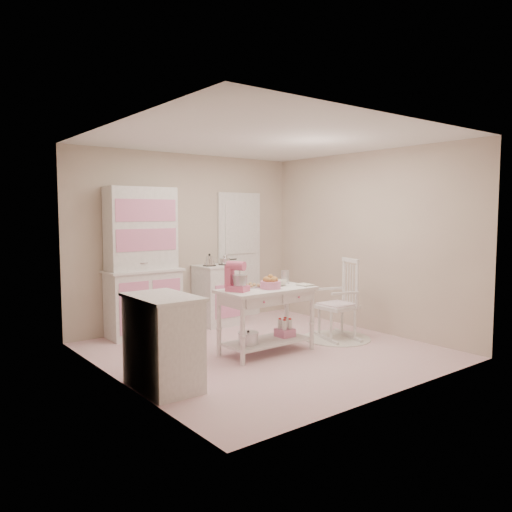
{
  "coord_description": "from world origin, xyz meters",
  "views": [
    {
      "loc": [
        -3.84,
        -4.73,
        1.72
      ],
      "look_at": [
        0.18,
        0.43,
        1.15
      ],
      "focal_mm": 35.0,
      "sensor_mm": 36.0,
      "label": 1
    }
  ],
  "objects_px": {
    "stove": "(217,295)",
    "work_table": "(266,320)",
    "base_cabinet": "(163,342)",
    "stand_mixer": "(238,277)",
    "bread_basket": "(270,285)",
    "rocking_chair": "(337,299)",
    "hutch": "(143,262)"
  },
  "relations": [
    {
      "from": "stove",
      "to": "work_table",
      "type": "distance_m",
      "value": 1.72
    },
    {
      "from": "base_cabinet",
      "to": "stand_mixer",
      "type": "bearing_deg",
      "value": 17.41
    },
    {
      "from": "stand_mixer",
      "to": "bread_basket",
      "type": "bearing_deg",
      "value": -33.78
    },
    {
      "from": "base_cabinet",
      "to": "stove",
      "type": "bearing_deg",
      "value": 45.69
    },
    {
      "from": "rocking_chair",
      "to": "bread_basket",
      "type": "bearing_deg",
      "value": -162.91
    },
    {
      "from": "base_cabinet",
      "to": "work_table",
      "type": "height_order",
      "value": "base_cabinet"
    },
    {
      "from": "bread_basket",
      "to": "stove",
      "type": "bearing_deg",
      "value": 77.86
    },
    {
      "from": "bread_basket",
      "to": "rocking_chair",
      "type": "bearing_deg",
      "value": -0.61
    },
    {
      "from": "work_table",
      "to": "hutch",
      "type": "bearing_deg",
      "value": 115.08
    },
    {
      "from": "rocking_chair",
      "to": "stove",
      "type": "bearing_deg",
      "value": 132.28
    },
    {
      "from": "stand_mixer",
      "to": "bread_basket",
      "type": "height_order",
      "value": "stand_mixer"
    },
    {
      "from": "stand_mixer",
      "to": "bread_basket",
      "type": "relative_size",
      "value": 1.36
    },
    {
      "from": "work_table",
      "to": "bread_basket",
      "type": "xyz_separation_m",
      "value": [
        0.02,
        -0.05,
        0.45
      ]
    },
    {
      "from": "work_table",
      "to": "rocking_chair",
      "type": "bearing_deg",
      "value": -3.01
    },
    {
      "from": "hutch",
      "to": "work_table",
      "type": "xyz_separation_m",
      "value": [
        0.81,
        -1.73,
        -0.64
      ]
    },
    {
      "from": "bread_basket",
      "to": "base_cabinet",
      "type": "bearing_deg",
      "value": -169.59
    },
    {
      "from": "stove",
      "to": "base_cabinet",
      "type": "distance_m",
      "value": 2.83
    },
    {
      "from": "work_table",
      "to": "stove",
      "type": "bearing_deg",
      "value": 76.86
    },
    {
      "from": "stove",
      "to": "bread_basket",
      "type": "xyz_separation_m",
      "value": [
        -0.37,
        -1.73,
        0.39
      ]
    },
    {
      "from": "base_cabinet",
      "to": "work_table",
      "type": "bearing_deg",
      "value": 12.28
    },
    {
      "from": "rocking_chair",
      "to": "bread_basket",
      "type": "distance_m",
      "value": 1.2
    },
    {
      "from": "work_table",
      "to": "bread_basket",
      "type": "relative_size",
      "value": 4.8
    },
    {
      "from": "rocking_chair",
      "to": "bread_basket",
      "type": "xyz_separation_m",
      "value": [
        -1.17,
        0.01,
        0.3
      ]
    },
    {
      "from": "stove",
      "to": "bread_basket",
      "type": "bearing_deg",
      "value": -102.14
    },
    {
      "from": "stove",
      "to": "bread_basket",
      "type": "distance_m",
      "value": 1.81
    },
    {
      "from": "stove",
      "to": "bread_basket",
      "type": "relative_size",
      "value": 3.68
    },
    {
      "from": "stove",
      "to": "work_table",
      "type": "height_order",
      "value": "stove"
    },
    {
      "from": "hutch",
      "to": "stand_mixer",
      "type": "xyz_separation_m",
      "value": [
        0.39,
        -1.71,
        -0.07
      ]
    },
    {
      "from": "base_cabinet",
      "to": "work_table",
      "type": "relative_size",
      "value": 0.77
    },
    {
      "from": "hutch",
      "to": "rocking_chair",
      "type": "bearing_deg",
      "value": -41.88
    },
    {
      "from": "base_cabinet",
      "to": "work_table",
      "type": "distance_m",
      "value": 1.62
    },
    {
      "from": "base_cabinet",
      "to": "stand_mixer",
      "type": "xyz_separation_m",
      "value": [
        1.16,
        0.36,
        0.51
      ]
    }
  ]
}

